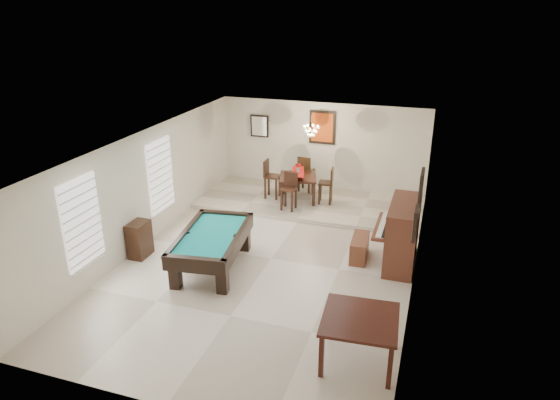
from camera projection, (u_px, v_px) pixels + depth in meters
The scene contains 25 objects.
ground_plane at pixel (271, 259), 10.89m from camera, with size 6.00×9.00×0.02m, color beige.
wall_back at pixel (322, 147), 14.37m from camera, with size 6.00×0.04×2.60m, color silver.
wall_front at pixel (157, 329), 6.43m from camera, with size 6.00×0.04×2.60m, color silver.
wall_left at pixel (146, 188), 11.27m from camera, with size 0.04×9.00×2.60m, color silver.
wall_right at pixel (419, 222), 9.53m from camera, with size 0.04×9.00×2.60m, color silver.
ceiling at pixel (271, 143), 9.92m from camera, with size 6.00×9.00×0.04m, color white.
dining_step at pixel (310, 203), 13.73m from camera, with size 6.00×2.50×0.12m, color beige.
window_left_front at pixel (82, 222), 9.28m from camera, with size 0.06×1.00×1.70m, color white.
window_left_rear at pixel (160, 176), 11.75m from camera, with size 0.06×1.00×1.70m, color white.
pool_table at pixel (212, 251), 10.39m from camera, with size 1.23×2.28×0.76m, color black, non-canonical shape.
square_table at pixel (359, 339), 7.66m from camera, with size 1.14×1.14×0.79m, color black, non-canonical shape.
upright_piano at pixel (395, 233), 10.52m from camera, with size 0.92×1.63×1.36m, color #5A2B1D, non-canonical shape.
piano_bench at pixel (360, 248), 10.83m from camera, with size 0.34×0.87×0.48m, color brown.
apothecary_chest at pixel (139, 239), 10.86m from camera, with size 0.35×0.53×0.80m, color black.
dining_table at pixel (298, 186), 13.63m from camera, with size 0.98×0.98×0.81m, color black, non-canonical shape.
flower_vase at pixel (298, 168), 13.44m from camera, with size 0.15×0.15×0.25m, color red, non-canonical shape.
dining_chair_south at pixel (289, 192), 12.98m from camera, with size 0.37×0.37×0.99m, color black, non-canonical shape.
dining_chair_north at pixel (306, 173), 14.26m from camera, with size 0.39×0.39×1.05m, color black, non-canonical shape.
dining_chair_west at pixel (272, 179), 13.75m from camera, with size 0.40×0.40×1.07m, color black, non-canonical shape.
dining_chair_east at pixel (326, 186), 13.40m from camera, with size 0.37×0.37×0.99m, color black, non-canonical shape.
chandelier at pixel (311, 127), 12.89m from camera, with size 0.44×0.44×0.60m, color #FFE5B2, non-canonical shape.
back_painting at pixel (322, 127), 14.11m from camera, with size 0.75×0.06×0.95m, color #D84C14.
back_mirror at pixel (260, 126), 14.70m from camera, with size 0.55×0.06×0.65m, color white.
right_picture_upper at pixel (421, 187), 9.59m from camera, with size 0.06×0.55×0.65m, color slate.
right_picture_lower at pixel (415, 223), 8.51m from camera, with size 0.06×0.45×0.55m, color gray.
Camera 1 is at (3.17, -9.09, 5.23)m, focal length 32.00 mm.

